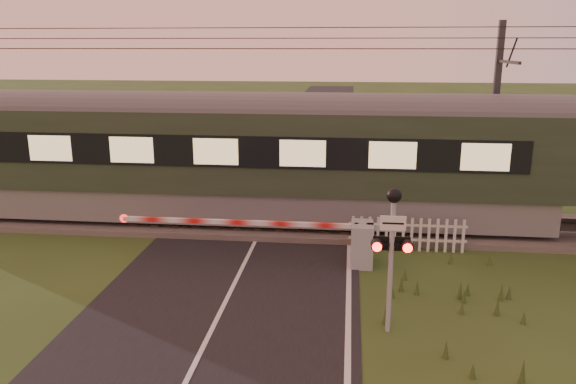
# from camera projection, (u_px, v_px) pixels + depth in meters

# --- Properties ---
(ground) EXTENTS (160.00, 160.00, 0.00)m
(ground) POSITION_uv_depth(u_px,v_px,m) (217.00, 319.00, 11.83)
(ground) COLOR #2D4018
(ground) RESTS_ON ground
(road) EXTENTS (6.00, 140.00, 0.03)m
(road) POSITION_uv_depth(u_px,v_px,m) (215.00, 324.00, 11.60)
(road) COLOR black
(road) RESTS_ON ground
(track_bed) EXTENTS (140.00, 3.40, 0.39)m
(track_bed) POSITION_uv_depth(u_px,v_px,m) (264.00, 223.00, 18.06)
(track_bed) COLOR #47423D
(track_bed) RESTS_ON ground
(overhead_wires) EXTENTS (120.00, 0.62, 0.62)m
(overhead_wires) POSITION_uv_depth(u_px,v_px,m) (262.00, 41.00, 16.62)
(overhead_wires) COLOR black
(overhead_wires) RESTS_ON ground
(boom_gate) EXTENTS (7.57, 0.88, 1.16)m
(boom_gate) POSITION_uv_depth(u_px,v_px,m) (347.00, 241.00, 14.67)
(boom_gate) COLOR gray
(boom_gate) RESTS_ON ground
(crossing_signal) EXTENTS (0.76, 0.33, 2.98)m
(crossing_signal) POSITION_uv_depth(u_px,v_px,m) (392.00, 235.00, 10.84)
(crossing_signal) COLOR gray
(crossing_signal) RESTS_ON ground
(picket_fence) EXTENTS (3.27, 0.08, 0.96)m
(picket_fence) POSITION_uv_depth(u_px,v_px,m) (407.00, 234.00, 15.67)
(picket_fence) COLOR silver
(picket_fence) RESTS_ON ground
(catenary_mast) EXTENTS (0.20, 2.45, 6.38)m
(catenary_mast) POSITION_uv_depth(u_px,v_px,m) (495.00, 116.00, 18.57)
(catenary_mast) COLOR #2D2D30
(catenary_mast) RESTS_ON ground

